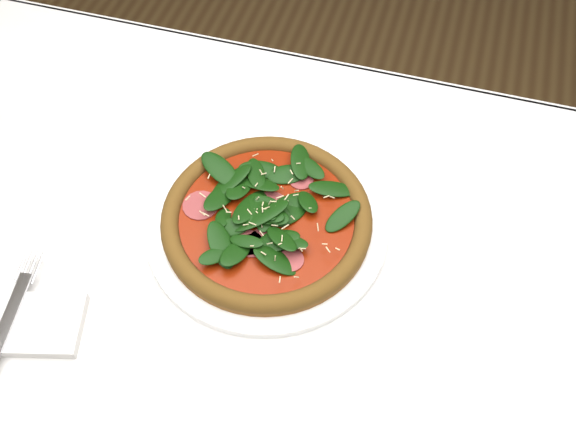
# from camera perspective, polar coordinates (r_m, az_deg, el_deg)

# --- Properties ---
(dining_table) EXTENTS (1.21, 0.81, 0.75)m
(dining_table) POSITION_cam_1_polar(r_m,az_deg,el_deg) (0.87, -1.76, -8.87)
(dining_table) COLOR white
(dining_table) RESTS_ON ground
(plate) EXTENTS (0.31, 0.31, 0.01)m
(plate) POSITION_cam_1_polar(r_m,az_deg,el_deg) (0.82, -1.88, -0.76)
(plate) COLOR white
(plate) RESTS_ON dining_table
(pizza) EXTENTS (0.27, 0.27, 0.03)m
(pizza) POSITION_cam_1_polar(r_m,az_deg,el_deg) (0.80, -1.92, -0.05)
(pizza) COLOR brown
(pizza) RESTS_ON plate
(napkin) EXTENTS (0.18, 0.12, 0.01)m
(napkin) POSITION_cam_1_polar(r_m,az_deg,el_deg) (0.81, -23.43, -8.78)
(napkin) COLOR white
(napkin) RESTS_ON dining_table
(fork) EXTENTS (0.04, 0.16, 0.00)m
(fork) POSITION_cam_1_polar(r_m,az_deg,el_deg) (0.82, -22.96, -6.76)
(fork) COLOR silver
(fork) RESTS_ON napkin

